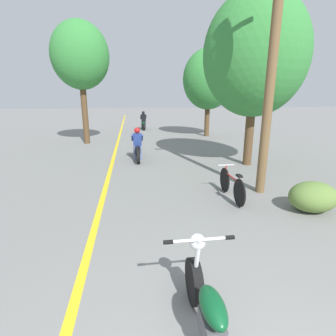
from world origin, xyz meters
The scene contains 10 objects.
lane_stripe_center centered at (-1.70, 13.00, 0.00)m, with size 0.14×48.00×0.01m, color yellow.
utility_pole centered at (2.59, 5.42, 3.51)m, with size 1.10×0.24×6.83m.
roadside_tree_right_near centered at (3.52, 8.35, 3.94)m, with size 3.70×3.33×6.09m.
roadside_tree_right_far centered at (4.07, 15.92, 3.59)m, with size 3.26×2.94×5.48m.
roadside_tree_left centered at (-3.39, 14.11, 4.58)m, with size 2.98×2.69×6.33m.
roadside_bush centered at (3.16, 4.06, 0.35)m, with size 1.10×0.88×0.70m.
motorcycle_foreground centered at (-0.17, 1.05, 0.41)m, with size 0.83×2.07×1.02m.
motorcycle_rider_lead centered at (-0.66, 9.75, 0.51)m, with size 0.50×1.99×1.34m.
motorcycle_rider_far centered at (0.10, 20.15, 0.54)m, with size 0.50×1.95×1.44m.
bicycle_parked centered at (1.61, 5.07, 0.36)m, with size 0.44×1.69×0.79m.
Camera 1 is at (-0.89, -1.02, 2.57)m, focal length 28.00 mm.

